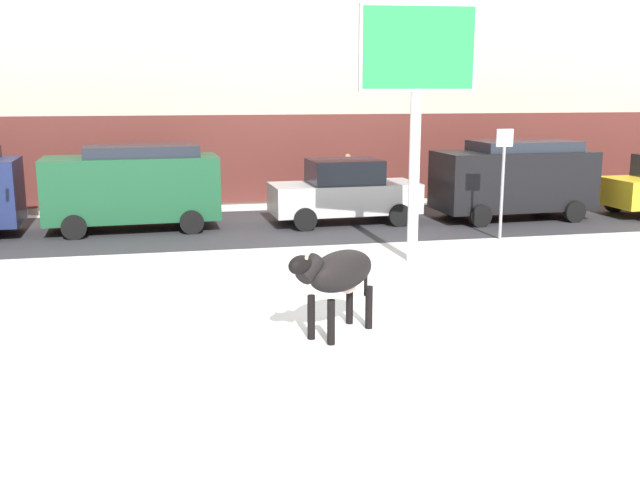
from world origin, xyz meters
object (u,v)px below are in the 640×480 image
object	(u,v)px
car_darkgreen_van	(133,185)
car_black_van	(514,178)
cow_black	(338,273)
street_sign	(503,175)
billboard	(417,64)
pedestrian_near_billboard	(347,180)
car_silver_sedan	(344,192)

from	to	relation	value
car_darkgreen_van	car_black_van	world-z (taller)	same
cow_black	street_sign	bearing A→B (deg)	47.82
car_darkgreen_van	billboard	bearing A→B (deg)	-38.92
cow_black	car_black_van	world-z (taller)	car_black_van
billboard	car_darkgreen_van	size ratio (longest dim) A/B	1.19
pedestrian_near_billboard	car_silver_sedan	bearing A→B (deg)	-105.56
pedestrian_near_billboard	billboard	bearing A→B (deg)	-93.30
cow_black	car_black_van	distance (m)	11.75
billboard	pedestrian_near_billboard	distance (m)	8.67
cow_black	car_darkgreen_van	xyz separation A→B (m)	(-3.48, 9.60, 0.25)
car_darkgreen_van	car_silver_sedan	distance (m)	5.88
pedestrian_near_billboard	street_sign	xyz separation A→B (m)	(2.54, -6.11, 0.79)
street_sign	pedestrian_near_billboard	bearing A→B (deg)	112.62
car_black_van	cow_black	bearing A→B (deg)	-129.38
car_silver_sedan	car_black_van	xyz separation A→B (m)	(5.06, -0.36, 0.33)
cow_black	street_sign	world-z (taller)	street_sign
billboard	pedestrian_near_billboard	size ratio (longest dim) A/B	3.21
car_silver_sedan	street_sign	size ratio (longest dim) A/B	1.52
street_sign	billboard	bearing A→B (deg)	-148.50
car_darkgreen_van	pedestrian_near_billboard	xyz separation A→B (m)	(6.72, 2.89, -0.36)
cow_black	billboard	distance (m)	6.27
car_darkgreen_van	cow_black	bearing A→B (deg)	-70.05
cow_black	pedestrian_near_billboard	world-z (taller)	pedestrian_near_billboard
billboard	car_darkgreen_van	distance (m)	8.62
cow_black	pedestrian_near_billboard	xyz separation A→B (m)	(3.24, 12.48, -0.11)
car_darkgreen_van	street_sign	distance (m)	9.82
billboard	car_darkgreen_van	bearing A→B (deg)	141.08
pedestrian_near_billboard	street_sign	distance (m)	6.66
car_darkgreen_van	car_black_van	xyz separation A→B (m)	(10.94, -0.52, 0.00)
billboard	pedestrian_near_billboard	world-z (taller)	billboard
car_black_van	billboard	bearing A→B (deg)	-135.84
car_silver_sedan	car_black_van	size ratio (longest dim) A/B	0.91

